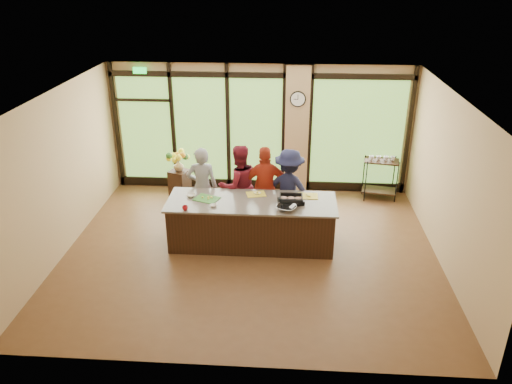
# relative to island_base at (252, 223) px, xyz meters

# --- Properties ---
(floor) EXTENTS (7.00, 7.00, 0.00)m
(floor) POSITION_rel_island_base_xyz_m (0.00, -0.30, -0.44)
(floor) COLOR brown
(floor) RESTS_ON ground
(ceiling) EXTENTS (7.00, 7.00, 0.00)m
(ceiling) POSITION_rel_island_base_xyz_m (0.00, -0.30, 2.56)
(ceiling) COLOR white
(ceiling) RESTS_ON back_wall
(back_wall) EXTENTS (7.00, 0.00, 7.00)m
(back_wall) POSITION_rel_island_base_xyz_m (0.00, 2.70, 1.06)
(back_wall) COLOR tan
(back_wall) RESTS_ON floor
(left_wall) EXTENTS (0.00, 6.00, 6.00)m
(left_wall) POSITION_rel_island_base_xyz_m (-3.50, -0.30, 1.06)
(left_wall) COLOR tan
(left_wall) RESTS_ON floor
(right_wall) EXTENTS (0.00, 6.00, 6.00)m
(right_wall) POSITION_rel_island_base_xyz_m (3.50, -0.30, 1.06)
(right_wall) COLOR tan
(right_wall) RESTS_ON floor
(window_wall) EXTENTS (6.90, 0.12, 3.00)m
(window_wall) POSITION_rel_island_base_xyz_m (0.16, 2.65, 0.95)
(window_wall) COLOR tan
(window_wall) RESTS_ON floor
(island_base) EXTENTS (3.10, 1.00, 0.88)m
(island_base) POSITION_rel_island_base_xyz_m (0.00, 0.00, 0.00)
(island_base) COLOR black
(island_base) RESTS_ON floor
(countertop) EXTENTS (3.20, 1.10, 0.04)m
(countertop) POSITION_rel_island_base_xyz_m (0.00, 0.00, 0.46)
(countertop) COLOR gray
(countertop) RESTS_ON island_base
(wall_clock) EXTENTS (0.36, 0.04, 0.36)m
(wall_clock) POSITION_rel_island_base_xyz_m (0.85, 2.57, 1.81)
(wall_clock) COLOR black
(wall_clock) RESTS_ON window_wall
(cook_left) EXTENTS (0.66, 0.46, 1.72)m
(cook_left) POSITION_rel_island_base_xyz_m (-1.06, 0.70, 0.42)
(cook_left) COLOR gray
(cook_left) RESTS_ON floor
(cook_midleft) EXTENTS (1.05, 0.96, 1.74)m
(cook_midleft) POSITION_rel_island_base_xyz_m (-0.32, 0.80, 0.43)
(cook_midleft) COLOR maroon
(cook_midleft) RESTS_ON floor
(cook_midright) EXTENTS (1.06, 0.54, 1.73)m
(cook_midright) POSITION_rel_island_base_xyz_m (0.23, 0.76, 0.43)
(cook_midright) COLOR #B2321B
(cook_midright) RESTS_ON floor
(cook_right) EXTENTS (1.23, 0.95, 1.68)m
(cook_right) POSITION_rel_island_base_xyz_m (0.70, 0.77, 0.40)
(cook_right) COLOR #191A37
(cook_right) RESTS_ON floor
(roasting_pan) EXTENTS (0.52, 0.46, 0.08)m
(roasting_pan) POSITION_rel_island_base_xyz_m (0.74, -0.05, 0.52)
(roasting_pan) COLOR black
(roasting_pan) RESTS_ON countertop
(mixing_bowl) EXTENTS (0.47, 0.47, 0.09)m
(mixing_bowl) POSITION_rel_island_base_xyz_m (0.66, -0.33, 0.52)
(mixing_bowl) COLOR silver
(mixing_bowl) RESTS_ON countertop
(cutting_board_left) EXTENTS (0.53, 0.47, 0.01)m
(cutting_board_left) POSITION_rel_island_base_xyz_m (-0.86, 0.03, 0.49)
(cutting_board_left) COLOR #3F8831
(cutting_board_left) RESTS_ON countertop
(cutting_board_center) EXTENTS (0.42, 0.35, 0.01)m
(cutting_board_center) POSITION_rel_island_base_xyz_m (0.06, 0.31, 0.49)
(cutting_board_center) COLOR yellow
(cutting_board_center) RESTS_ON countertop
(cutting_board_right) EXTENTS (0.39, 0.29, 0.01)m
(cutting_board_right) POSITION_rel_island_base_xyz_m (1.07, 0.29, 0.49)
(cutting_board_right) COLOR yellow
(cutting_board_right) RESTS_ON countertop
(prep_bowl_near) EXTENTS (0.21, 0.21, 0.05)m
(prep_bowl_near) POSITION_rel_island_base_xyz_m (-1.17, 0.11, 0.51)
(prep_bowl_near) COLOR white
(prep_bowl_near) RESTS_ON countertop
(prep_bowl_mid) EXTENTS (0.13, 0.13, 0.04)m
(prep_bowl_mid) POSITION_rel_island_base_xyz_m (-0.69, -0.27, 0.50)
(prep_bowl_mid) COLOR white
(prep_bowl_mid) RESTS_ON countertop
(prep_bowl_far) EXTENTS (0.16, 0.16, 0.03)m
(prep_bowl_far) POSITION_rel_island_base_xyz_m (0.09, 0.31, 0.50)
(prep_bowl_far) COLOR white
(prep_bowl_far) RESTS_ON countertop
(red_ramekin) EXTENTS (0.12, 0.12, 0.08)m
(red_ramekin) POSITION_rel_island_base_xyz_m (-1.18, -0.46, 0.52)
(red_ramekin) COLOR #A8101B
(red_ramekin) RESTS_ON countertop
(flower_stand) EXTENTS (0.50, 0.50, 0.78)m
(flower_stand) POSITION_rel_island_base_xyz_m (-1.77, 1.77, -0.05)
(flower_stand) COLOR black
(flower_stand) RESTS_ON floor
(flower_vase) EXTENTS (0.24, 0.24, 0.24)m
(flower_vase) POSITION_rel_island_base_xyz_m (-1.77, 1.77, 0.46)
(flower_vase) COLOR #8E744D
(flower_vase) RESTS_ON flower_stand
(bar_cart) EXTENTS (0.83, 0.57, 1.04)m
(bar_cart) POSITION_rel_island_base_xyz_m (2.80, 2.29, 0.19)
(bar_cart) COLOR black
(bar_cart) RESTS_ON floor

